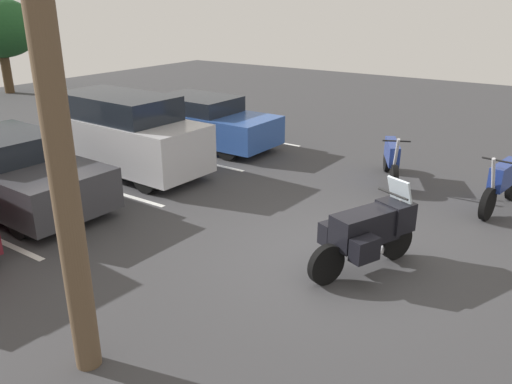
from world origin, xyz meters
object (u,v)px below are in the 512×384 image
(car_silver, at_px, (124,134))
(motorcycle_touring, at_px, (369,230))
(motorcycle_second, at_px, (391,159))
(motorcycle_third, at_px, (503,182))
(car_blue, at_px, (200,121))
(car_charcoal, at_px, (12,172))

(car_silver, bearing_deg, motorcycle_touring, -100.21)
(motorcycle_touring, xyz_separation_m, motorcycle_second, (4.36, 1.26, -0.12))
(motorcycle_touring, height_order, motorcycle_third, motorcycle_touring)
(motorcycle_touring, distance_m, car_silver, 7.20)
(motorcycle_third, bearing_deg, car_blue, 87.52)
(car_silver, height_order, car_blue, car_silver)
(car_charcoal, relative_size, car_silver, 1.04)
(motorcycle_touring, bearing_deg, motorcycle_third, -17.87)
(motorcycle_touring, distance_m, motorcycle_second, 4.54)
(motorcycle_second, bearing_deg, car_blue, 90.25)
(car_silver, bearing_deg, motorcycle_second, -62.08)
(motorcycle_second, height_order, car_charcoal, car_charcoal)
(motorcycle_touring, distance_m, car_charcoal, 7.51)
(motorcycle_touring, relative_size, car_silver, 0.46)
(car_charcoal, distance_m, car_silver, 2.93)
(car_charcoal, bearing_deg, car_silver, -4.82)
(motorcycle_touring, distance_m, motorcycle_third, 4.17)
(motorcycle_touring, bearing_deg, car_silver, 79.79)
(car_charcoal, bearing_deg, motorcycle_touring, -77.40)
(motorcycle_third, distance_m, car_charcoal, 10.27)
(car_blue, bearing_deg, car_charcoal, 179.02)
(motorcycle_third, relative_size, car_charcoal, 0.46)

